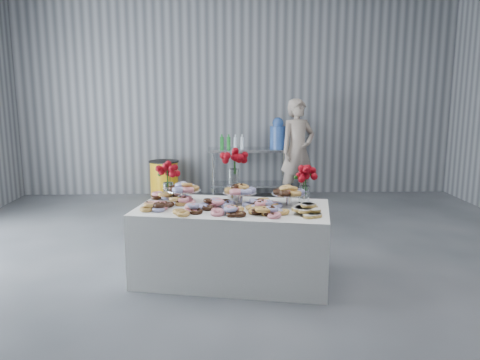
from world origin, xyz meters
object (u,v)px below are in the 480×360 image
(person, at_px, (298,151))
(prep_table, at_px, (250,164))
(water_jug, at_px, (278,134))
(trash_barrel, at_px, (164,180))
(display_table, at_px, (233,243))

(person, bearing_deg, prep_table, 136.54)
(prep_table, xyz_separation_m, water_jug, (0.50, -0.00, 0.53))
(prep_table, distance_m, trash_barrel, 1.57)
(display_table, relative_size, prep_table, 1.27)
(water_jug, relative_size, person, 0.31)
(prep_table, height_order, water_jug, water_jug)
(trash_barrel, bearing_deg, prep_table, 0.00)
(display_table, relative_size, person, 1.06)
(prep_table, bearing_deg, person, -20.24)
(display_table, bearing_deg, water_jug, 76.51)
(prep_table, relative_size, trash_barrel, 2.19)
(display_table, xyz_separation_m, prep_table, (0.40, 3.75, 0.24))
(display_table, xyz_separation_m, person, (1.21, 3.45, 0.52))
(trash_barrel, bearing_deg, water_jug, 0.00)
(display_table, distance_m, prep_table, 3.78)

